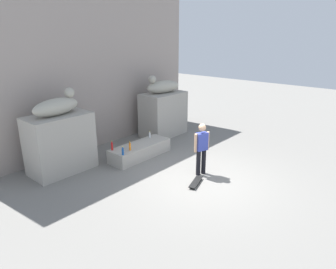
# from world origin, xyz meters

# --- Properties ---
(ground_plane) EXTENTS (40.00, 40.00, 0.00)m
(ground_plane) POSITION_xyz_m (0.00, 0.00, 0.00)
(ground_plane) COLOR slate
(facade_wall) EXTENTS (9.51, 0.60, 6.08)m
(facade_wall) POSITION_xyz_m (0.00, 5.15, 3.04)
(facade_wall) COLOR gray
(facade_wall) RESTS_ON ground_plane
(pedestal_left) EXTENTS (1.97, 1.15, 1.87)m
(pedestal_left) POSITION_xyz_m (-2.46, 3.81, 0.94)
(pedestal_left) COLOR #A39E93
(pedestal_left) RESTS_ON ground_plane
(pedestal_right) EXTENTS (1.97, 1.15, 1.87)m
(pedestal_right) POSITION_xyz_m (2.46, 3.81, 0.94)
(pedestal_right) COLOR #A39E93
(pedestal_right) RESTS_ON ground_plane
(statue_reclining_left) EXTENTS (1.66, 0.77, 0.78)m
(statue_reclining_left) POSITION_xyz_m (-2.42, 3.81, 2.16)
(statue_reclining_left) COLOR #AEAA99
(statue_reclining_left) RESTS_ON pedestal_left
(statue_reclining_right) EXTENTS (1.68, 0.87, 0.78)m
(statue_reclining_right) POSITION_xyz_m (2.42, 3.81, 2.16)
(statue_reclining_right) COLOR #AEAA99
(statue_reclining_right) RESTS_ON pedestal_right
(ledge_block) EXTENTS (2.39, 0.82, 0.49)m
(ledge_block) POSITION_xyz_m (0.00, 2.73, 0.25)
(ledge_block) COLOR #A39E93
(ledge_block) RESTS_ON ground_plane
(skater) EXTENTS (0.51, 0.31, 1.67)m
(skater) POSITION_xyz_m (0.27, 0.26, 0.92)
(skater) COLOR black
(skater) RESTS_ON ground_plane
(skateboard) EXTENTS (0.82, 0.45, 0.08)m
(skateboard) POSITION_xyz_m (-0.38, -0.02, 0.06)
(skateboard) COLOR black
(skateboard) RESTS_ON ground_plane
(bottle_clear) EXTENTS (0.06, 0.06, 0.26)m
(bottle_clear) POSITION_xyz_m (0.74, 2.97, 0.60)
(bottle_clear) COLOR silver
(bottle_clear) RESTS_ON ledge_block
(bottle_red) EXTENTS (0.07, 0.07, 0.33)m
(bottle_red) POSITION_xyz_m (-1.03, 3.02, 0.63)
(bottle_red) COLOR red
(bottle_red) RESTS_ON ledge_block
(bottle_orange) EXTENTS (0.07, 0.07, 0.32)m
(bottle_orange) POSITION_xyz_m (-0.64, 2.56, 0.63)
(bottle_orange) COLOR orange
(bottle_orange) RESTS_ON ledge_block
(bottle_blue) EXTENTS (0.07, 0.07, 0.29)m
(bottle_blue) POSITION_xyz_m (-1.08, 2.42, 0.61)
(bottle_blue) COLOR #194C99
(bottle_blue) RESTS_ON ledge_block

